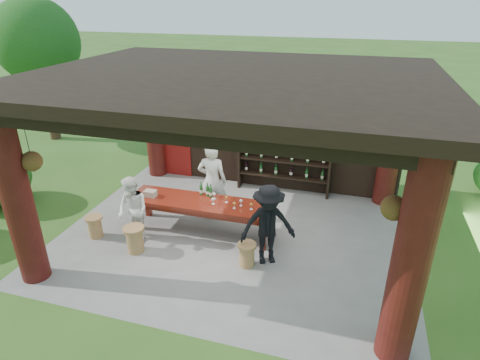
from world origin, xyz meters
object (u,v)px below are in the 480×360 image
(guest_woman, at_px, (133,210))
(host, at_px, (212,181))
(stool_far_left, at_px, (95,226))
(tasting_table, at_px, (201,206))
(stool_near_right, at_px, (247,254))
(wine_shelf, at_px, (284,153))
(stool_near_left, at_px, (135,239))
(napkin_basket, at_px, (150,193))
(guest_man, at_px, (268,225))

(guest_woman, bearing_deg, host, 72.38)
(stool_far_left, relative_size, host, 0.27)
(tasting_table, relative_size, stool_far_left, 6.48)
(tasting_table, height_order, guest_woman, guest_woman)
(stool_near_right, height_order, stool_far_left, stool_far_left)
(wine_shelf, bearing_deg, stool_near_right, -90.88)
(stool_near_left, bearing_deg, napkin_basket, 97.04)
(stool_near_left, height_order, guest_man, guest_man)
(stool_near_right, height_order, guest_woman, guest_woman)
(tasting_table, height_order, host, host)
(stool_near_right, relative_size, host, 0.27)
(tasting_table, relative_size, stool_near_left, 5.64)
(stool_near_right, xyz_separation_m, host, (-1.28, 1.62, 0.65))
(host, distance_m, guest_man, 2.14)
(stool_near_left, distance_m, guest_man, 2.74)
(guest_man, bearing_deg, wine_shelf, 69.86)
(guest_woman, bearing_deg, napkin_basket, 106.62)
(host, relative_size, guest_man, 1.10)
(stool_near_right, bearing_deg, host, 128.19)
(tasting_table, xyz_separation_m, guest_woman, (-1.21, -0.75, 0.10))
(stool_near_left, bearing_deg, host, 60.22)
(stool_far_left, xyz_separation_m, napkin_basket, (0.99, 0.76, 0.56))
(wine_shelf, height_order, host, wine_shelf)
(stool_far_left, height_order, napkin_basket, napkin_basket)
(stool_far_left, xyz_separation_m, host, (2.15, 1.56, 0.65))
(guest_woman, bearing_deg, guest_man, 23.98)
(stool_near_left, relative_size, stool_near_right, 1.16)
(host, distance_m, guest_woman, 1.91)
(stool_far_left, bearing_deg, wine_shelf, 44.03)
(stool_near_left, relative_size, host, 0.31)
(tasting_table, height_order, stool_near_right, tasting_table)
(wine_shelf, bearing_deg, guest_woman, -128.24)
(stool_near_left, height_order, guest_woman, guest_woman)
(tasting_table, height_order, stool_far_left, tasting_table)
(stool_near_right, relative_size, guest_woman, 0.33)
(host, height_order, guest_woman, host)
(guest_woman, bearing_deg, tasting_table, 54.43)
(wine_shelf, height_order, guest_woman, wine_shelf)
(host, xyz_separation_m, guest_woman, (-1.23, -1.45, -0.18))
(stool_far_left, bearing_deg, napkin_basket, 37.63)
(stool_near_right, height_order, host, host)
(wine_shelf, distance_m, stool_near_right, 3.52)
(wine_shelf, height_order, stool_far_left, wine_shelf)
(stool_near_left, xyz_separation_m, guest_woman, (-0.19, 0.36, 0.43))
(host, relative_size, guest_woman, 1.25)
(guest_man, height_order, napkin_basket, guest_man)
(stool_near_left, xyz_separation_m, stool_near_right, (2.31, 0.19, -0.04))
(tasting_table, relative_size, guest_woman, 2.18)
(stool_far_left, bearing_deg, stool_near_right, -1.04)
(wine_shelf, distance_m, host, 2.24)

